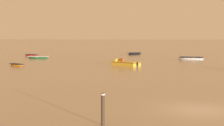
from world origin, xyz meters
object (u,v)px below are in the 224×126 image
object	(u,v)px
rowboat_moored_1	(38,58)
mooring_post_left	(103,110)
rowboat_moored_5	(191,59)
motorboat_moored_1	(122,64)
rowboat_moored_3	(135,54)
rowboat_moored_2	(32,55)
rowboat_moored_4	(17,65)

from	to	relation	value
rowboat_moored_1	mooring_post_left	bearing A→B (deg)	-57.21
rowboat_moored_5	motorboat_moored_1	bearing A→B (deg)	-116.88
rowboat_moored_3	mooring_post_left	xyz separation A→B (m)	(8.41, -64.61, 0.56)
motorboat_moored_1	rowboat_moored_5	size ratio (longest dim) A/B	1.08
rowboat_moored_2	rowboat_moored_5	size ratio (longest dim) A/B	0.83
rowboat_moored_5	rowboat_moored_4	bearing A→B (deg)	-135.61
rowboat_moored_5	rowboat_moored_3	bearing A→B (deg)	136.85
rowboat_moored_2	mooring_post_left	world-z (taller)	mooring_post_left
motorboat_moored_1	rowboat_moored_5	xyz separation A→B (m)	(10.08, 15.25, -0.04)
rowboat_moored_5	mooring_post_left	distance (m)	49.61
rowboat_moored_4	rowboat_moored_5	size ratio (longest dim) A/B	0.63
rowboat_moored_2	mooring_post_left	distance (m)	61.19
mooring_post_left	rowboat_moored_4	bearing A→B (deg)	124.26
rowboat_moored_1	motorboat_moored_1	bearing A→B (deg)	-27.31
mooring_post_left	rowboat_moored_2	bearing A→B (deg)	118.69
rowboat_moored_3	mooring_post_left	bearing A→B (deg)	-147.60
rowboat_moored_1	rowboat_moored_4	xyz separation A→B (m)	(3.84, -15.91, -0.05)
rowboat_moored_3	motorboat_moored_1	xyz separation A→B (m)	(2.81, -30.46, 0.04)
motorboat_moored_1	rowboat_moored_5	distance (m)	18.28
rowboat_moored_5	rowboat_moored_1	bearing A→B (deg)	-166.58
rowboat_moored_1	rowboat_moored_5	distance (m)	28.99
rowboat_moored_5	mooring_post_left	bearing A→B (deg)	-88.61
rowboat_moored_2	rowboat_moored_3	bearing A→B (deg)	-128.23
rowboat_moored_5	mooring_post_left	xyz separation A→B (m)	(-4.48, -49.40, 0.56)
rowboat_moored_1	rowboat_moored_5	size ratio (longest dim) A/B	0.90
rowboat_moored_2	rowboat_moored_3	world-z (taller)	rowboat_moored_3
motorboat_moored_1	rowboat_moored_3	bearing A→B (deg)	-54.12
rowboat_moored_2	rowboat_moored_5	xyz separation A→B (m)	(33.86, -4.27, 0.04)
motorboat_moored_1	rowboat_moored_4	size ratio (longest dim) A/B	1.72
rowboat_moored_2	rowboat_moored_4	bearing A→B (deg)	134.87
rowboat_moored_4	rowboat_moored_5	xyz separation A→B (m)	(24.94, 19.36, 0.07)
rowboat_moored_4	rowboat_moored_5	world-z (taller)	rowboat_moored_5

